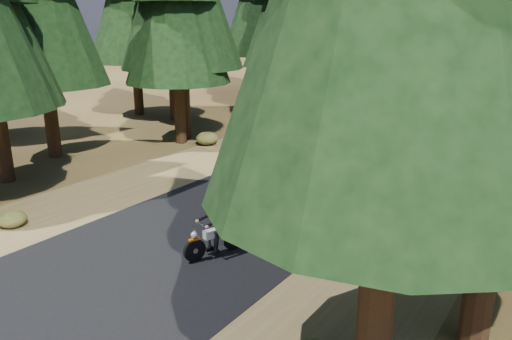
{
  "coord_description": "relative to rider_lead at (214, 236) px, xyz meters",
  "views": [
    {
      "loc": [
        7.81,
        -9.98,
        5.28
      ],
      "look_at": [
        0.0,
        1.5,
        1.1
      ],
      "focal_mm": 35.0,
      "sensor_mm": 36.0,
      "label": 1
    }
  ],
  "objects": [
    {
      "name": "road",
      "position": [
        -1.05,
        6.76,
        -0.48
      ],
      "size": [
        6.0,
        100.0,
        0.01
      ],
      "primitive_type": "cube",
      "color": "black",
      "rests_on": "ground"
    },
    {
      "name": "ground",
      "position": [
        -1.05,
        1.76,
        -0.49
      ],
      "size": [
        120.0,
        120.0,
        0.0
      ],
      "primitive_type": "plane",
      "color": "#402A17",
      "rests_on": "ground"
    },
    {
      "name": "shoulder_r",
      "position": [
        3.55,
        6.76,
        -0.49
      ],
      "size": [
        3.2,
        100.0,
        0.01
      ],
      "primitive_type": "cube",
      "color": "brown",
      "rests_on": "ground"
    },
    {
      "name": "rider_follow",
      "position": [
        -2.96,
        8.54,
        0.01
      ],
      "size": [
        0.85,
        1.73,
        1.48
      ],
      "rotation": [
        0.0,
        0.0,
        3.36
      ],
      "color": "#942209",
      "rests_on": "road"
    },
    {
      "name": "rider_lead",
      "position": [
        0.0,
        0.0,
        0.0
      ],
      "size": [
        1.0,
        1.69,
        1.45
      ],
      "rotation": [
        0.0,
        0.0,
        2.81
      ],
      "color": "beige",
      "rests_on": "road"
    },
    {
      "name": "understory_shrubs",
      "position": [
        1.79,
        9.52,
        -0.2
      ],
      "size": [
        13.36,
        32.01,
        0.69
      ],
      "color": "#474C1E",
      "rests_on": "ground"
    },
    {
      "name": "shoulder_l",
      "position": [
        -5.65,
        6.76,
        -0.49
      ],
      "size": [
        3.2,
        100.0,
        0.01
      ],
      "primitive_type": "cube",
      "color": "brown",
      "rests_on": "ground"
    }
  ]
}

